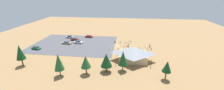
% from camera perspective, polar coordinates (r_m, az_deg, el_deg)
% --- Properties ---
extents(ground, '(160.00, 160.00, 0.00)m').
position_cam_1_polar(ground, '(72.03, 1.86, -0.29)').
color(ground, '#937047').
rests_on(ground, ground).
extents(parking_lot_asphalt, '(42.54, 30.05, 0.05)m').
position_cam_1_polar(parking_lot_asphalt, '(77.06, -14.83, 0.45)').
color(parking_lot_asphalt, '#4C4C51').
rests_on(parking_lot_asphalt, ground).
extents(bike_pavilion, '(13.04, 10.17, 5.10)m').
position_cam_1_polar(bike_pavilion, '(56.55, 8.52, -3.52)').
color(bike_pavilion, '#C6B28E').
rests_on(bike_pavilion, ground).
extents(trash_bin, '(0.60, 0.60, 0.90)m').
position_cam_1_polar(trash_bin, '(75.96, 1.25, 1.21)').
color(trash_bin, brown).
rests_on(trash_bin, ground).
extents(lot_sign, '(0.56, 0.08, 2.20)m').
position_cam_1_polar(lot_sign, '(71.92, 3.47, 0.85)').
color(lot_sign, '#99999E').
rests_on(lot_sign, ground).
extents(pine_west, '(3.93, 3.93, 6.70)m').
position_cam_1_polar(pine_west, '(47.59, -2.31, -6.10)').
color(pine_west, brown).
rests_on(pine_west, ground).
extents(pine_midwest, '(3.31, 3.31, 6.57)m').
position_cam_1_polar(pine_midwest, '(46.89, -10.58, -6.70)').
color(pine_midwest, brown).
rests_on(pine_midwest, ground).
extents(pine_east, '(2.80, 2.80, 6.34)m').
position_cam_1_polar(pine_east, '(46.54, 21.32, -8.12)').
color(pine_east, brown).
rests_on(pine_east, ground).
extents(pine_far_east, '(3.16, 3.16, 8.23)m').
position_cam_1_polar(pine_far_east, '(60.69, -33.15, -2.44)').
color(pine_far_east, brown).
rests_on(pine_far_east, ground).
extents(pine_far_west, '(3.08, 3.08, 7.38)m').
position_cam_1_polar(pine_far_west, '(48.07, 4.46, -5.31)').
color(pine_far_west, brown).
rests_on(pine_far_west, ground).
extents(pine_center, '(3.10, 3.10, 7.78)m').
position_cam_1_polar(pine_center, '(47.98, -20.75, -6.44)').
color(pine_center, brown).
rests_on(pine_center, ground).
extents(bicycle_teal_yard_center, '(1.57, 0.82, 0.82)m').
position_cam_1_polar(bicycle_teal_yard_center, '(74.68, 3.25, 0.75)').
color(bicycle_teal_yard_center, black).
rests_on(bicycle_teal_yard_center, ground).
extents(bicycle_silver_yard_right, '(1.66, 0.48, 0.80)m').
position_cam_1_polar(bicycle_silver_yard_right, '(77.67, 7.40, 1.41)').
color(bicycle_silver_yard_right, black).
rests_on(bicycle_silver_yard_right, ground).
extents(bicycle_black_lone_east, '(1.66, 0.58, 0.76)m').
position_cam_1_polar(bicycle_black_lone_east, '(70.18, 4.73, -0.63)').
color(bicycle_black_lone_east, black).
rests_on(bicycle_black_lone_east, ground).
extents(bicycle_yellow_mid_cluster, '(1.52, 1.07, 0.84)m').
position_cam_1_polar(bicycle_yellow_mid_cluster, '(75.44, 5.48, 0.92)').
color(bicycle_yellow_mid_cluster, black).
rests_on(bicycle_yellow_mid_cluster, ground).
extents(bicycle_orange_yard_front, '(1.35, 1.31, 0.85)m').
position_cam_1_polar(bicycle_orange_yard_front, '(67.67, 12.39, -1.85)').
color(bicycle_orange_yard_front, black).
rests_on(bicycle_orange_yard_front, ground).
extents(bicycle_blue_edge_north, '(0.99, 1.32, 0.79)m').
position_cam_1_polar(bicycle_blue_edge_north, '(74.42, 6.68, 0.56)').
color(bicycle_blue_edge_north, black).
rests_on(bicycle_blue_edge_north, ground).
extents(bicycle_green_back_row, '(1.70, 0.52, 0.81)m').
position_cam_1_polar(bicycle_green_back_row, '(69.97, 13.70, -1.24)').
color(bicycle_green_back_row, black).
rests_on(bicycle_green_back_row, ground).
extents(bicycle_purple_edge_south, '(1.55, 0.83, 0.82)m').
position_cam_1_polar(bicycle_purple_edge_south, '(71.13, 6.11, -0.37)').
color(bicycle_purple_edge_south, black).
rests_on(bicycle_purple_edge_south, ground).
extents(bicycle_red_near_porch, '(0.60, 1.62, 0.81)m').
position_cam_1_polar(bicycle_red_near_porch, '(69.39, 10.85, -1.19)').
color(bicycle_red_near_porch, black).
rests_on(bicycle_red_near_porch, ground).
extents(car_silver_near_entry, '(4.36, 2.01, 1.45)m').
position_cam_1_polar(car_silver_near_entry, '(87.65, -16.67, 3.23)').
color(car_silver_near_entry, '#BCBCC1').
rests_on(car_silver_near_entry, parking_lot_asphalt).
extents(car_white_second_row, '(4.82, 2.28, 1.43)m').
position_cam_1_polar(car_white_second_row, '(77.17, -13.47, 1.19)').
color(car_white_second_row, white).
rests_on(car_white_second_row, parking_lot_asphalt).
extents(car_tan_by_curb, '(4.91, 2.14, 1.27)m').
position_cam_1_polar(car_tan_by_curb, '(77.98, -17.82, 0.90)').
color(car_tan_by_curb, tan).
rests_on(car_tan_by_curb, parking_lot_asphalt).
extents(car_maroon_end_stall, '(4.60, 2.19, 1.36)m').
position_cam_1_polar(car_maroon_end_stall, '(82.30, -14.88, 2.26)').
color(car_maroon_end_stall, maroon).
rests_on(car_maroon_end_stall, parking_lot_asphalt).
extents(car_green_back_corner, '(4.70, 2.68, 1.40)m').
position_cam_1_polar(car_green_back_corner, '(76.47, -28.32, -1.01)').
color(car_green_back_corner, '#1E6B3D').
rests_on(car_green_back_corner, parking_lot_asphalt).
extents(car_red_mid_lot, '(4.57, 2.19, 1.35)m').
position_cam_1_polar(car_red_mid_lot, '(86.03, -9.31, 3.50)').
color(car_red_mid_lot, red).
rests_on(car_red_mid_lot, parking_lot_asphalt).
extents(visitor_at_bikes, '(0.36, 0.36, 1.74)m').
position_cam_1_polar(visitor_at_bikes, '(69.17, 15.53, -1.18)').
color(visitor_at_bikes, '#2D3347').
rests_on(visitor_at_bikes, ground).
extents(visitor_crossing_yard, '(0.36, 0.36, 1.82)m').
position_cam_1_polar(visitor_crossing_yard, '(72.21, 15.05, -0.16)').
color(visitor_crossing_yard, '#2D3347').
rests_on(visitor_crossing_yard, ground).
extents(visitor_by_pavilion, '(0.40, 0.39, 1.87)m').
position_cam_1_polar(visitor_by_pavilion, '(69.49, 6.54, -0.35)').
color(visitor_by_pavilion, '#2D3347').
rests_on(visitor_by_pavilion, ground).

